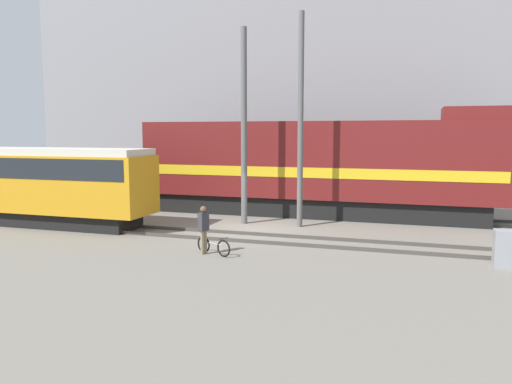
# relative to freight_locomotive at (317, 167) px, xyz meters

# --- Properties ---
(ground_plane) EXTENTS (120.00, 120.00, 0.00)m
(ground_plane) POSITION_rel_freight_locomotive_xyz_m (-1.88, -4.81, -2.54)
(ground_plane) COLOR slate
(track_near) EXTENTS (60.00, 1.51, 0.14)m
(track_near) POSITION_rel_freight_locomotive_xyz_m (-1.88, -6.46, -2.47)
(track_near) COLOR #47423D
(track_near) RESTS_ON ground
(track_far) EXTENTS (60.00, 1.51, 0.14)m
(track_far) POSITION_rel_freight_locomotive_xyz_m (-1.88, 0.00, -2.47)
(track_far) COLOR #47423D
(track_far) RESTS_ON ground
(building_backdrop) EXTENTS (39.23, 6.00, 14.19)m
(building_backdrop) POSITION_rel_freight_locomotive_xyz_m (-1.88, 8.55, 4.55)
(building_backdrop) COLOR gray
(building_backdrop) RESTS_ON ground
(freight_locomotive) EXTENTS (18.13, 3.04, 5.44)m
(freight_locomotive) POSITION_rel_freight_locomotive_xyz_m (0.00, 0.00, 0.00)
(freight_locomotive) COLOR black
(freight_locomotive) RESTS_ON ground
(streetcar) EXTENTS (12.22, 2.54, 3.57)m
(streetcar) POSITION_rel_freight_locomotive_xyz_m (-12.31, -6.46, -0.50)
(streetcar) COLOR black
(streetcar) RESTS_ON ground
(bicycle) EXTENTS (1.49, 0.70, 0.66)m
(bicycle) POSITION_rel_freight_locomotive_xyz_m (-1.85, -9.33, -2.23)
(bicycle) COLOR black
(bicycle) RESTS_ON ground
(person) EXTENTS (0.34, 0.42, 1.72)m
(person) POSITION_rel_freight_locomotive_xyz_m (-2.22, -9.34, -1.49)
(person) COLOR #8C7A5B
(person) RESTS_ON ground
(utility_pole_left) EXTENTS (0.29, 0.29, 9.05)m
(utility_pole_left) POSITION_rel_freight_locomotive_xyz_m (-2.82, -3.23, 1.99)
(utility_pole_left) COLOR #595959
(utility_pole_left) RESTS_ON ground
(utility_pole_center) EXTENTS (0.25, 0.25, 9.55)m
(utility_pole_center) POSITION_rel_freight_locomotive_xyz_m (-0.15, -3.23, 2.23)
(utility_pole_center) COLOR #595959
(utility_pole_center) RESTS_ON ground
(signal_box) EXTENTS (0.70, 0.60, 1.20)m
(signal_box) POSITION_rel_freight_locomotive_xyz_m (7.65, -8.01, -1.94)
(signal_box) COLOR gray
(signal_box) RESTS_ON ground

